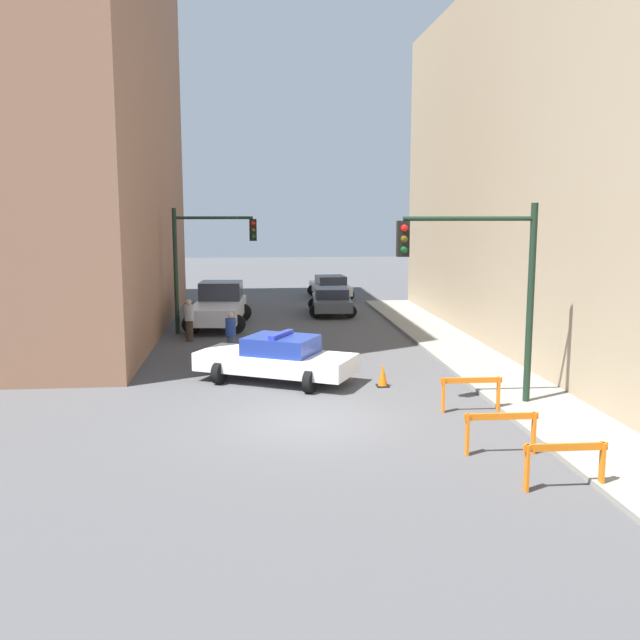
{
  "coord_description": "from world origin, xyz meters",
  "views": [
    {
      "loc": [
        -1.34,
        -16.79,
        5.17
      ],
      "look_at": [
        1.14,
        8.47,
        1.19
      ],
      "focal_mm": 40.0,
      "sensor_mm": 36.0,
      "label": 1
    }
  ],
  "objects_px": {
    "parked_car_mid": "(330,286)",
    "barrier_front": "(565,458)",
    "barrier_back": "(471,388)",
    "traffic_light_near": "(488,273)",
    "pedestrian_corner": "(189,320)",
    "police_car": "(277,358)",
    "barrier_mid": "(501,426)",
    "parked_car_near": "(332,300)",
    "white_truck": "(219,306)",
    "pedestrian_crossing": "(231,335)",
    "traffic_cone": "(383,376)",
    "traffic_light_far": "(202,252)"
  },
  "relations": [
    {
      "from": "pedestrian_crossing",
      "to": "barrier_mid",
      "type": "bearing_deg",
      "value": 57.36
    },
    {
      "from": "traffic_light_far",
      "to": "barrier_front",
      "type": "distance_m",
      "value": 19.49
    },
    {
      "from": "barrier_back",
      "to": "pedestrian_crossing",
      "type": "bearing_deg",
      "value": 131.67
    },
    {
      "from": "police_car",
      "to": "traffic_cone",
      "type": "xyz_separation_m",
      "value": [
        3.07,
        -0.87,
        -0.41
      ]
    },
    {
      "from": "white_truck",
      "to": "pedestrian_crossing",
      "type": "distance_m",
      "value": 7.27
    },
    {
      "from": "barrier_mid",
      "to": "parked_car_near",
      "type": "bearing_deg",
      "value": 93.45
    },
    {
      "from": "traffic_light_near",
      "to": "barrier_mid",
      "type": "xyz_separation_m",
      "value": [
        -0.83,
        -3.62,
        -2.91
      ]
    },
    {
      "from": "barrier_front",
      "to": "barrier_mid",
      "type": "relative_size",
      "value": 1.0
    },
    {
      "from": "white_truck",
      "to": "barrier_back",
      "type": "relative_size",
      "value": 3.46
    },
    {
      "from": "parked_car_mid",
      "to": "barrier_front",
      "type": "relative_size",
      "value": 2.76
    },
    {
      "from": "barrier_front",
      "to": "barrier_mid",
      "type": "distance_m",
      "value": 2.08
    },
    {
      "from": "pedestrian_crossing",
      "to": "barrier_front",
      "type": "distance_m",
      "value": 13.85
    },
    {
      "from": "barrier_mid",
      "to": "pedestrian_corner",
      "type": "bearing_deg",
      "value": 118.82
    },
    {
      "from": "barrier_mid",
      "to": "white_truck",
      "type": "bearing_deg",
      "value": 110.77
    },
    {
      "from": "parked_car_mid",
      "to": "parked_car_near",
      "type": "bearing_deg",
      "value": -100.11
    },
    {
      "from": "traffic_light_near",
      "to": "barrier_front",
      "type": "bearing_deg",
      "value": -93.39
    },
    {
      "from": "traffic_light_far",
      "to": "pedestrian_crossing",
      "type": "distance_m",
      "value": 6.12
    },
    {
      "from": "barrier_back",
      "to": "traffic_cone",
      "type": "relative_size",
      "value": 2.44
    },
    {
      "from": "traffic_light_far",
      "to": "white_truck",
      "type": "bearing_deg",
      "value": 72.62
    },
    {
      "from": "police_car",
      "to": "traffic_cone",
      "type": "height_order",
      "value": "police_car"
    },
    {
      "from": "white_truck",
      "to": "pedestrian_corner",
      "type": "height_order",
      "value": "white_truck"
    },
    {
      "from": "traffic_light_far",
      "to": "police_car",
      "type": "distance_m",
      "value": 9.59
    },
    {
      "from": "barrier_back",
      "to": "traffic_light_far",
      "type": "bearing_deg",
      "value": 121.15
    },
    {
      "from": "pedestrian_corner",
      "to": "police_car",
      "type": "bearing_deg",
      "value": 167.07
    },
    {
      "from": "parked_car_mid",
      "to": "barrier_front",
      "type": "xyz_separation_m",
      "value": [
        1.09,
        -29.07,
        -0.06
      ]
    },
    {
      "from": "barrier_back",
      "to": "traffic_light_near",
      "type": "bearing_deg",
      "value": 42.51
    },
    {
      "from": "pedestrian_corner",
      "to": "barrier_mid",
      "type": "bearing_deg",
      "value": 171.6
    },
    {
      "from": "barrier_mid",
      "to": "traffic_cone",
      "type": "relative_size",
      "value": 2.44
    },
    {
      "from": "pedestrian_crossing",
      "to": "pedestrian_corner",
      "type": "bearing_deg",
      "value": -127.59
    },
    {
      "from": "traffic_light_near",
      "to": "barrier_mid",
      "type": "relative_size",
      "value": 3.25
    },
    {
      "from": "police_car",
      "to": "pedestrian_crossing",
      "type": "xyz_separation_m",
      "value": [
        -1.46,
        3.38,
        0.14
      ]
    },
    {
      "from": "traffic_light_near",
      "to": "pedestrian_crossing",
      "type": "height_order",
      "value": "traffic_light_near"
    },
    {
      "from": "white_truck",
      "to": "barrier_mid",
      "type": "xyz_separation_m",
      "value": [
        6.63,
        -17.48,
        -0.29
      ]
    },
    {
      "from": "pedestrian_crossing",
      "to": "traffic_light_far",
      "type": "bearing_deg",
      "value": -139.61
    },
    {
      "from": "traffic_light_near",
      "to": "parked_car_near",
      "type": "bearing_deg",
      "value": 96.96
    },
    {
      "from": "traffic_light_near",
      "to": "parked_car_mid",
      "type": "relative_size",
      "value": 1.18
    },
    {
      "from": "pedestrian_crossing",
      "to": "barrier_front",
      "type": "bearing_deg",
      "value": 54.97
    },
    {
      "from": "parked_car_near",
      "to": "pedestrian_crossing",
      "type": "relative_size",
      "value": 2.65
    },
    {
      "from": "police_car",
      "to": "pedestrian_crossing",
      "type": "bearing_deg",
      "value": 50.41
    },
    {
      "from": "traffic_light_near",
      "to": "white_truck",
      "type": "distance_m",
      "value": 15.96
    },
    {
      "from": "white_truck",
      "to": "pedestrian_crossing",
      "type": "xyz_separation_m",
      "value": [
        0.7,
        -7.23,
        -0.04
      ]
    },
    {
      "from": "white_truck",
      "to": "parked_car_near",
      "type": "bearing_deg",
      "value": 34.87
    },
    {
      "from": "pedestrian_crossing",
      "to": "pedestrian_corner",
      "type": "height_order",
      "value": "same"
    },
    {
      "from": "police_car",
      "to": "parked_car_near",
      "type": "xyz_separation_m",
      "value": [
        3.23,
        13.78,
        -0.05
      ]
    },
    {
      "from": "barrier_back",
      "to": "parked_car_mid",
      "type": "bearing_deg",
      "value": 92.27
    },
    {
      "from": "traffic_light_near",
      "to": "barrier_front",
      "type": "xyz_separation_m",
      "value": [
        -0.33,
        -5.64,
        -2.91
      ]
    },
    {
      "from": "white_truck",
      "to": "traffic_light_far",
      "type": "bearing_deg",
      "value": -102.96
    },
    {
      "from": "white_truck",
      "to": "barrier_back",
      "type": "height_order",
      "value": "white_truck"
    },
    {
      "from": "barrier_mid",
      "to": "traffic_cone",
      "type": "height_order",
      "value": "barrier_mid"
    },
    {
      "from": "parked_car_mid",
      "to": "white_truck",
      "type": "bearing_deg",
      "value": -126.55
    }
  ]
}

